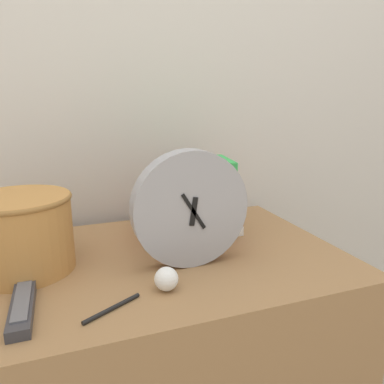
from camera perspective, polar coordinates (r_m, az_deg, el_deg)
name	(u,v)px	position (r m, az deg, el deg)	size (l,w,h in m)	color
wall_back	(98,69)	(1.18, -14.19, 17.76)	(6.00, 0.04, 2.40)	beige
desk_clock	(190,209)	(0.83, -0.26, -2.59)	(0.26, 0.05, 0.26)	#99999E
book_stack	(193,198)	(1.02, 0.18, -0.95)	(0.27, 0.19, 0.21)	white
basket	(21,231)	(0.90, -24.65, -5.47)	(0.22, 0.22, 0.17)	#B27A3D
tv_remote	(23,305)	(0.76, -24.42, -15.47)	(0.04, 0.19, 0.02)	#333338
crumpled_paper_ball	(166,279)	(0.76, -3.93, -13.07)	(0.05, 0.05, 0.05)	white
pen	(112,308)	(0.72, -12.07, -16.93)	(0.11, 0.07, 0.01)	black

